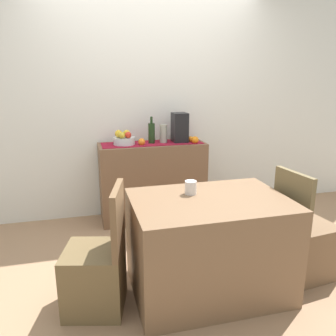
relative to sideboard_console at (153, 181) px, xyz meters
name	(u,v)px	position (x,y,z in m)	size (l,w,h in m)	color
ground_plane	(177,257)	(0.02, -0.92, -0.45)	(6.40, 6.40, 0.02)	#997556
room_wall_rear	(149,98)	(0.02, 0.26, 0.91)	(6.40, 0.06, 2.70)	silver
sideboard_console	(153,181)	(0.00, 0.00, 0.00)	(1.17, 0.42, 0.87)	brown
table_runner	(152,143)	(0.00, 0.00, 0.44)	(1.10, 0.32, 0.01)	maroon
fruit_bowl	(124,141)	(-0.31, 0.00, 0.48)	(0.23, 0.23, 0.08)	silver
apple_left	(127,133)	(-0.28, 0.00, 0.56)	(0.08, 0.08, 0.08)	gold
apple_right	(122,135)	(-0.34, -0.07, 0.55)	(0.07, 0.07, 0.07)	gold
apple_center	(119,134)	(-0.36, 0.00, 0.56)	(0.08, 0.08, 0.08)	gold
apple_front	(128,135)	(-0.27, -0.07, 0.55)	(0.07, 0.07, 0.07)	red
wine_bottle	(152,133)	(-0.01, 0.00, 0.55)	(0.07, 0.07, 0.29)	#1D3317
coffee_maker	(180,128)	(0.31, 0.00, 0.60)	(0.16, 0.18, 0.33)	black
ceramic_vase	(163,134)	(0.13, 0.00, 0.54)	(0.08, 0.08, 0.21)	#989B8C
orange_loose_far	(142,142)	(-0.13, -0.07, 0.47)	(0.08, 0.08, 0.08)	orange
orange_loose_mid	(195,140)	(0.46, -0.12, 0.48)	(0.08, 0.08, 0.08)	orange
orange_loose_near_bowl	(191,139)	(0.44, -0.03, 0.47)	(0.07, 0.07, 0.07)	orange
dining_table	(209,245)	(0.12, -1.45, -0.07)	(1.13, 0.79, 0.74)	brown
coffee_cup	(191,187)	(0.01, -1.31, 0.35)	(0.09, 0.09, 0.10)	silver
chair_near_window	(97,274)	(-0.71, -1.46, -0.17)	(0.48, 0.48, 0.90)	brown
chair_by_corner	(304,245)	(0.95, -1.45, -0.17)	(0.45, 0.45, 0.90)	brown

